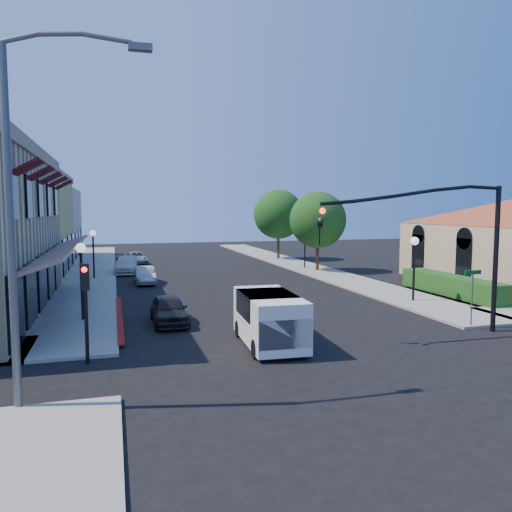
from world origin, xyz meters
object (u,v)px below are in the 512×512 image
object	(u,v)px
street_tree_b	(278,214)
lamppost_right_near	(414,252)
parked_car_b	(145,275)
cobra_streetlight	(25,201)
lamppost_left_near	(81,262)
lamppost_left_far	(93,242)
white_van	(270,316)
parked_car_d	(135,258)
street_name_sign	(472,289)
street_tree_a	(318,220)
parked_car_a	(169,310)
secondary_signal	(85,295)
lamppost_right_far	(305,237)
signal_mast_arm	(452,234)
parked_car_c	(126,265)

from	to	relation	value
street_tree_b	lamppost_right_near	size ratio (longest dim) A/B	1.97
parked_car_b	cobra_streetlight	bearing A→B (deg)	-102.04
lamppost_left_near	lamppost_right_near	size ratio (longest dim) A/B	1.00
lamppost_left_far	parked_car_b	distance (m)	5.01
white_van	parked_car_d	bearing A→B (deg)	96.81
street_name_sign	parked_car_b	size ratio (longest dim) A/B	0.69
street_tree_a	parked_car_b	xyz separation A→B (m)	(-13.91, -3.00, -3.60)
parked_car_a	lamppost_right_near	bearing A→B (deg)	5.61
secondary_signal	lamppost_left_far	distance (m)	20.60
street_tree_b	lamppost_right_far	world-z (taller)	street_tree_b
street_name_sign	parked_car_a	distance (m)	13.11
secondary_signal	white_van	xyz separation A→B (m)	(6.41, 0.55, -1.20)
secondary_signal	lamppost_left_near	distance (m)	6.63
white_van	parked_car_d	size ratio (longest dim) A/B	1.12
street_name_sign	parked_car_b	distance (m)	21.03
secondary_signal	street_name_sign	world-z (taller)	secondary_signal
signal_mast_arm	lamppost_right_far	xyz separation A→B (m)	(2.64, 22.50, -1.35)
lamppost_right_near	white_van	xyz separation A→B (m)	(-10.09, -6.05, -1.62)
signal_mast_arm	street_name_sign	world-z (taller)	signal_mast_arm
street_tree_b	secondary_signal	world-z (taller)	street_tree_b
lamppost_right_far	parked_car_c	world-z (taller)	lamppost_right_far
white_van	parked_car_b	bearing A→B (deg)	101.66
lamppost_right_near	parked_car_c	bearing A→B (deg)	130.85
street_tree_b	parked_car_b	world-z (taller)	street_tree_b
street_tree_a	cobra_streetlight	bearing A→B (deg)	-126.79
street_tree_a	secondary_signal	size ratio (longest dim) A/B	1.95
lamppost_right_far	street_name_sign	bearing A→B (deg)	-92.63
street_name_sign	street_tree_b	bearing A→B (deg)	87.50
lamppost_left_far	white_van	bearing A→B (deg)	-70.99
parked_car_b	parked_car_d	size ratio (longest dim) A/B	0.91
lamppost_right_near	parked_car_a	size ratio (longest dim) A/B	0.96
parked_car_a	parked_car_b	size ratio (longest dim) A/B	1.03
lamppost_right_far	parked_car_a	size ratio (longest dim) A/B	0.96
parked_car_c	lamppost_left_far	bearing A→B (deg)	-126.24
street_name_sign	parked_car_a	bearing A→B (deg)	160.33
cobra_streetlight	street_tree_b	bearing A→B (deg)	62.17
lamppost_left_near	white_van	bearing A→B (deg)	-41.19
lamppost_left_near	lamppost_left_far	size ratio (longest dim) A/B	1.00
street_tree_a	cobra_streetlight	xyz separation A→B (m)	(-17.95, -24.00, 1.07)
cobra_streetlight	white_van	xyz separation A→B (m)	(7.56, 3.95, -4.15)
street_tree_a	cobra_streetlight	size ratio (longest dim) A/B	0.70
street_tree_b	lamppost_right_far	bearing A→B (deg)	-92.15
cobra_streetlight	parked_car_a	distance (m)	10.69
lamppost_left_near	parked_car_c	world-z (taller)	lamppost_left_near
street_tree_b	street_name_sign	world-z (taller)	street_tree_b
cobra_streetlight	lamppost_left_far	size ratio (longest dim) A/B	2.61
lamppost_right_near	street_tree_a	bearing A→B (deg)	88.77
lamppost_right_far	parked_car_d	xyz separation A→B (m)	(-13.68, 8.00, -2.18)
lamppost_right_far	parked_car_b	distance (m)	14.66
cobra_streetlight	lamppost_left_near	distance (m)	10.34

